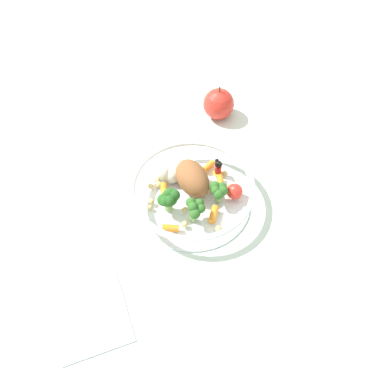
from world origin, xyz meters
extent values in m
plane|color=silver|center=(0.00, 0.00, 0.00)|extent=(2.40, 2.40, 0.00)
cylinder|color=white|center=(-0.01, 0.00, 0.00)|extent=(0.21, 0.21, 0.01)
torus|color=white|center=(-0.01, 0.00, 0.04)|extent=(0.22, 0.22, 0.01)
ellipsoid|color=brown|center=(-0.02, -0.02, 0.04)|extent=(0.06, 0.09, 0.05)
cylinder|color=#7FAD5B|center=(0.03, 0.01, 0.02)|extent=(0.01, 0.01, 0.02)
sphere|color=#23561E|center=(0.04, 0.01, 0.04)|extent=(0.02, 0.02, 0.02)
sphere|color=#23561E|center=(0.04, 0.01, 0.04)|extent=(0.02, 0.02, 0.02)
sphere|color=#23561E|center=(0.03, 0.02, 0.05)|extent=(0.02, 0.02, 0.02)
sphere|color=#23561E|center=(0.03, 0.01, 0.04)|extent=(0.02, 0.02, 0.02)
sphere|color=#23561E|center=(0.02, 0.01, 0.04)|extent=(0.02, 0.02, 0.02)
sphere|color=#23561E|center=(0.03, 0.00, 0.04)|extent=(0.02, 0.02, 0.02)
sphere|color=#23561E|center=(0.03, 0.00, 0.04)|extent=(0.02, 0.02, 0.02)
sphere|color=#23561E|center=(0.04, 0.00, 0.04)|extent=(0.02, 0.02, 0.02)
cylinder|color=#7FAD5B|center=(0.00, 0.04, 0.02)|extent=(0.01, 0.01, 0.02)
sphere|color=#2D6023|center=(0.00, 0.04, 0.05)|extent=(0.02, 0.02, 0.02)
sphere|color=#2D6023|center=(0.00, 0.05, 0.04)|extent=(0.02, 0.02, 0.02)
sphere|color=#2D6023|center=(-0.01, 0.05, 0.04)|extent=(0.02, 0.02, 0.02)
sphere|color=#2D6023|center=(-0.01, 0.04, 0.04)|extent=(0.02, 0.02, 0.02)
sphere|color=#2D6023|center=(0.00, 0.03, 0.05)|extent=(0.02, 0.02, 0.02)
cylinder|color=#8EB766|center=(-0.06, 0.02, 0.02)|extent=(0.01, 0.01, 0.02)
sphere|color=#2D6023|center=(-0.05, 0.02, 0.04)|extent=(0.02, 0.02, 0.02)
sphere|color=#2D6023|center=(-0.05, 0.03, 0.04)|extent=(0.02, 0.02, 0.02)
sphere|color=#2D6023|center=(-0.06, 0.02, 0.04)|extent=(0.02, 0.02, 0.02)
sphere|color=#2D6023|center=(-0.06, 0.01, 0.04)|extent=(0.02, 0.02, 0.02)
sphere|color=#2D6023|center=(-0.05, 0.01, 0.04)|extent=(0.02, 0.02, 0.02)
sphere|color=silver|center=(0.02, -0.06, 0.03)|extent=(0.03, 0.03, 0.03)
sphere|color=silver|center=(0.01, -0.06, 0.02)|extent=(0.03, 0.03, 0.03)
sphere|color=silver|center=(0.01, -0.06, 0.02)|extent=(0.02, 0.02, 0.02)
sphere|color=silver|center=(0.01, -0.07, 0.02)|extent=(0.02, 0.02, 0.02)
cube|color=yellow|center=(-0.08, -0.04, 0.01)|extent=(0.02, 0.01, 0.00)
cylinder|color=red|center=(-0.08, -0.04, 0.02)|extent=(0.01, 0.01, 0.02)
sphere|color=black|center=(-0.08, -0.04, 0.04)|extent=(0.01, 0.01, 0.01)
sphere|color=black|center=(-0.08, -0.03, 0.04)|extent=(0.01, 0.01, 0.01)
sphere|color=black|center=(-0.08, -0.05, 0.04)|extent=(0.01, 0.01, 0.01)
cylinder|color=orange|center=(0.03, -0.03, 0.02)|extent=(0.02, 0.03, 0.01)
cylinder|color=orange|center=(-0.07, -0.01, 0.01)|extent=(0.02, 0.03, 0.01)
cylinder|color=orange|center=(0.04, 0.05, 0.02)|extent=(0.03, 0.02, 0.01)
cylinder|color=orange|center=(-0.03, -0.07, 0.02)|extent=(0.03, 0.02, 0.01)
cylinder|color=orange|center=(-0.07, -0.06, 0.02)|extent=(0.03, 0.02, 0.01)
cylinder|color=orange|center=(-0.04, 0.05, 0.02)|extent=(0.03, 0.03, 0.01)
sphere|color=red|center=(-0.09, 0.02, 0.02)|extent=(0.03, 0.03, 0.03)
sphere|color=tan|center=(0.06, -0.01, 0.01)|extent=(0.01, 0.01, 0.01)
sphere|color=tan|center=(-0.03, 0.08, 0.01)|extent=(0.01, 0.01, 0.01)
sphere|color=tan|center=(0.05, -0.05, 0.01)|extent=(0.01, 0.01, 0.01)
sphere|color=#D1B775|center=(0.06, -0.02, 0.01)|extent=(0.01, 0.01, 0.01)
sphere|color=#D1B775|center=(-0.09, -0.03, 0.01)|extent=(0.01, 0.01, 0.01)
sphere|color=#D1B775|center=(-0.05, -0.01, 0.01)|extent=(0.01, 0.01, 0.01)
sphere|color=#D1B775|center=(0.02, 0.05, 0.01)|extent=(0.01, 0.01, 0.01)
sphere|color=tan|center=(0.03, -0.06, 0.01)|extent=(0.01, 0.01, 0.01)
sphere|color=tan|center=(0.01, 0.02, 0.01)|extent=(0.01, 0.01, 0.01)
sphere|color=tan|center=(0.03, -0.05, 0.01)|extent=(0.01, 0.01, 0.01)
sphere|color=tan|center=(-0.09, 0.00, 0.01)|extent=(0.01, 0.01, 0.01)
sphere|color=red|center=(-0.14, -0.20, 0.03)|extent=(0.07, 0.07, 0.07)
cylinder|color=brown|center=(-0.14, -0.20, 0.07)|extent=(0.00, 0.00, 0.01)
cube|color=white|center=(0.21, 0.15, 0.00)|extent=(0.11, 0.13, 0.01)
camera|label=1|loc=(0.14, 0.43, 0.64)|focal=40.37mm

